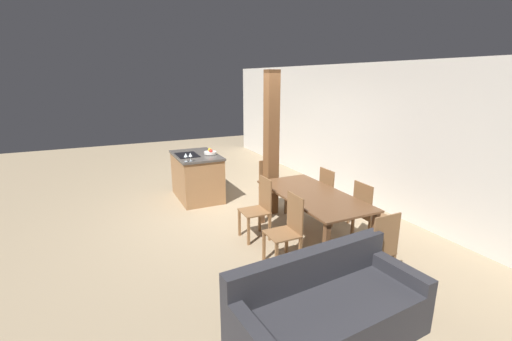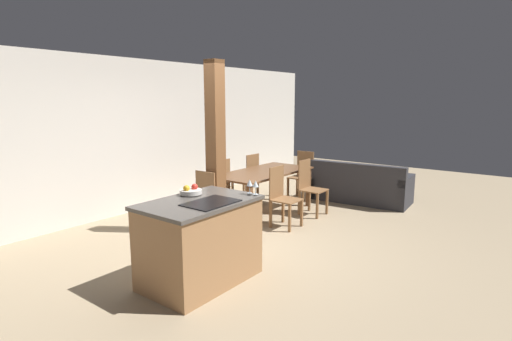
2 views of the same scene
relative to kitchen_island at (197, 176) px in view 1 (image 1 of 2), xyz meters
The scene contains 15 objects.
ground_plane 1.26m from the kitchen_island, 16.57° to the left, with size 16.00×16.00×0.00m, color #9E896B.
wall_back 3.33m from the kitchen_island, 69.62° to the left, with size 11.20×0.08×2.70m.
kitchen_island is the anchor object (origin of this frame).
fruit_bowl 0.58m from the kitchen_island, 63.68° to the left, with size 0.25×0.25×0.11m.
wine_glass_near 0.88m from the kitchen_island, 31.39° to the right, with size 0.07×0.07×0.16m.
wine_glass_middle 0.85m from the kitchen_island, 24.54° to the right, with size 0.07×0.07×0.16m.
dining_table 2.82m from the kitchen_island, 21.84° to the left, with size 1.92×0.93×0.75m.
dining_chair_near_left 2.21m from the kitchen_island, ahead, with size 0.40×0.40×0.96m.
dining_chair_near_right 3.07m from the kitchen_island, ahead, with size 0.40×0.40×0.96m.
dining_chair_far_left 2.79m from the kitchen_island, 38.45° to the left, with size 0.40×0.40×0.96m.
dining_chair_far_right 3.51m from the kitchen_island, 29.62° to the left, with size 0.40×0.40×0.96m.
dining_chair_head_end 1.65m from the kitchen_island, 39.42° to the left, with size 0.40×0.40×0.96m.
dining_chair_foot_end 4.09m from the kitchen_island, 14.84° to the left, with size 0.40×0.40×0.96m.
couch 4.43m from the kitchen_island, ahead, with size 0.96×1.94×0.80m.
timber_post 1.87m from the kitchen_island, 36.58° to the left, with size 0.21×0.21×2.56m.
Camera 1 is at (5.50, -2.11, 2.43)m, focal length 24.00 mm.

